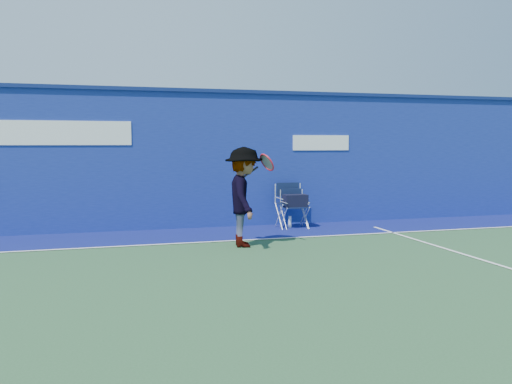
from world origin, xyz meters
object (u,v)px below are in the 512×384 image
object	(u,v)px
water_bottle	(290,222)
tennis_player	(244,197)
directors_chair_left	(291,214)
directors_chair_right	(295,212)

from	to	relation	value
water_bottle	tennis_player	bearing A→B (deg)	-129.87
tennis_player	directors_chair_left	bearing A→B (deg)	49.68
directors_chair_left	directors_chair_right	world-z (taller)	directors_chair_left
directors_chair_left	directors_chair_right	xyz separation A→B (m)	(0.04, -0.10, 0.05)
directors_chair_right	water_bottle	world-z (taller)	directors_chair_right
directors_chair_right	water_bottle	bearing A→B (deg)	134.70
directors_chair_left	water_bottle	world-z (taller)	directors_chair_left
directors_chair_left	directors_chair_right	size ratio (longest dim) A/B	1.15
directors_chair_left	tennis_player	world-z (taller)	tennis_player
tennis_player	directors_chair_right	bearing A→B (deg)	47.31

